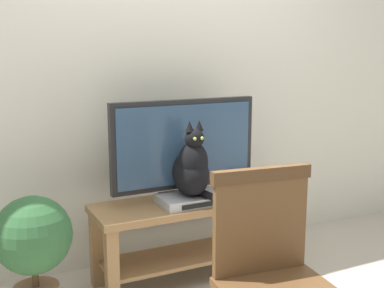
{
  "coord_description": "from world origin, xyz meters",
  "views": [
    {
      "loc": [
        -1.31,
        -2.21,
        1.48
      ],
      "look_at": [
        -0.01,
        0.45,
        0.89
      ],
      "focal_mm": 46.62,
      "sensor_mm": 36.0,
      "label": 1
    }
  ],
  "objects_px": {
    "book_stack": "(251,181)",
    "tv": "(184,147)",
    "media_box": "(191,199)",
    "cat": "(192,168)",
    "potted_plant": "(33,245)",
    "tv_stand": "(189,224)",
    "wooden_chair": "(273,266)"
  },
  "relations": [
    {
      "from": "tv_stand",
      "to": "wooden_chair",
      "type": "bearing_deg",
      "value": -95.66
    },
    {
      "from": "media_box",
      "to": "cat",
      "type": "relative_size",
      "value": 0.82
    },
    {
      "from": "cat",
      "to": "book_stack",
      "type": "bearing_deg",
      "value": 8.39
    },
    {
      "from": "tv_stand",
      "to": "potted_plant",
      "type": "bearing_deg",
      "value": -175.0
    },
    {
      "from": "media_box",
      "to": "potted_plant",
      "type": "distance_m",
      "value": 0.95
    },
    {
      "from": "tv_stand",
      "to": "book_stack",
      "type": "bearing_deg",
      "value": -1.45
    },
    {
      "from": "tv_stand",
      "to": "book_stack",
      "type": "xyz_separation_m",
      "value": [
        0.46,
        -0.01,
        0.23
      ]
    },
    {
      "from": "wooden_chair",
      "to": "potted_plant",
      "type": "xyz_separation_m",
      "value": [
        -0.86,
        0.98,
        -0.11
      ]
    },
    {
      "from": "wooden_chair",
      "to": "tv",
      "type": "bearing_deg",
      "value": 84.64
    },
    {
      "from": "tv_stand",
      "to": "potted_plant",
      "type": "xyz_separation_m",
      "value": [
        -0.96,
        -0.08,
        0.07
      ]
    },
    {
      "from": "tv_stand",
      "to": "cat",
      "type": "distance_m",
      "value": 0.4
    },
    {
      "from": "media_box",
      "to": "wooden_chair",
      "type": "bearing_deg",
      "value": -95.05
    },
    {
      "from": "wooden_chair",
      "to": "potted_plant",
      "type": "height_order",
      "value": "wooden_chair"
    },
    {
      "from": "book_stack",
      "to": "potted_plant",
      "type": "height_order",
      "value": "potted_plant"
    },
    {
      "from": "tv_stand",
      "to": "wooden_chair",
      "type": "relative_size",
      "value": 1.27
    },
    {
      "from": "cat",
      "to": "potted_plant",
      "type": "distance_m",
      "value": 1.0
    },
    {
      "from": "media_box",
      "to": "wooden_chair",
      "type": "relative_size",
      "value": 0.41
    },
    {
      "from": "tv_stand",
      "to": "potted_plant",
      "type": "distance_m",
      "value": 0.97
    },
    {
      "from": "cat",
      "to": "tv_stand",
      "type": "bearing_deg",
      "value": 78.81
    },
    {
      "from": "tv",
      "to": "media_box",
      "type": "distance_m",
      "value": 0.33
    },
    {
      "from": "wooden_chair",
      "to": "media_box",
      "type": "bearing_deg",
      "value": 84.95
    },
    {
      "from": "wooden_chair",
      "to": "book_stack",
      "type": "height_order",
      "value": "wooden_chair"
    },
    {
      "from": "media_box",
      "to": "cat",
      "type": "height_order",
      "value": "cat"
    },
    {
      "from": "tv_stand",
      "to": "media_box",
      "type": "bearing_deg",
      "value": -104.7
    },
    {
      "from": "media_box",
      "to": "book_stack",
      "type": "bearing_deg",
      "value": 6.48
    },
    {
      "from": "tv_stand",
      "to": "wooden_chair",
      "type": "distance_m",
      "value": 1.08
    },
    {
      "from": "wooden_chair",
      "to": "book_stack",
      "type": "distance_m",
      "value": 1.19
    },
    {
      "from": "tv",
      "to": "wooden_chair",
      "type": "relative_size",
      "value": 1.01
    },
    {
      "from": "book_stack",
      "to": "tv",
      "type": "bearing_deg",
      "value": 171.22
    },
    {
      "from": "tv",
      "to": "wooden_chair",
      "type": "xyz_separation_m",
      "value": [
        -0.11,
        -1.12,
        -0.31
      ]
    },
    {
      "from": "media_box",
      "to": "cat",
      "type": "xyz_separation_m",
      "value": [
        0.0,
        -0.02,
        0.2
      ]
    },
    {
      "from": "tv_stand",
      "to": "wooden_chair",
      "type": "xyz_separation_m",
      "value": [
        -0.11,
        -1.06,
        0.18
      ]
    }
  ]
}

